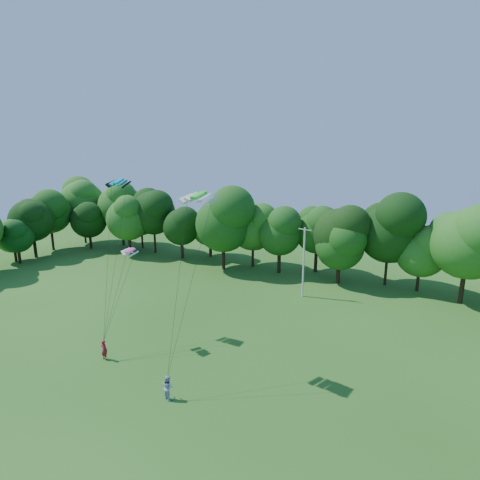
% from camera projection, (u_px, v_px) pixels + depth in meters
% --- Properties ---
extents(ground, '(160.00, 160.00, 0.00)m').
position_uv_depth(ground, '(132.00, 423.00, 25.40)').
color(ground, '#235216').
rests_on(ground, ground).
extents(utility_pole, '(1.75, 0.54, 8.96)m').
position_uv_depth(utility_pole, '(304.00, 262.00, 46.93)').
color(utility_pole, silver).
rests_on(utility_pole, ground).
extents(kite_flyer_left, '(0.68, 0.46, 1.83)m').
position_uv_depth(kite_flyer_left, '(104.00, 350.00, 33.06)').
color(kite_flyer_left, maroon).
rests_on(kite_flyer_left, ground).
extents(kite_flyer_right, '(1.10, 0.98, 1.88)m').
position_uv_depth(kite_flyer_right, '(168.00, 387.00, 27.75)').
color(kite_flyer_right, '#A3B4E2').
rests_on(kite_flyer_right, ground).
extents(kite_teal, '(2.46, 1.14, 0.53)m').
position_uv_depth(kite_teal, '(119.00, 181.00, 36.03)').
color(kite_teal, '#058EAB').
rests_on(kite_teal, ground).
extents(kite_green, '(3.25, 1.86, 0.56)m').
position_uv_depth(kite_green, '(199.00, 195.00, 28.99)').
color(kite_green, '#21DF22').
rests_on(kite_green, ground).
extents(kite_pink, '(2.05, 1.45, 0.39)m').
position_uv_depth(kite_pink, '(130.00, 251.00, 34.31)').
color(kite_pink, '#C8378F').
rests_on(kite_pink, ground).
extents(tree_back_west, '(7.86, 7.86, 11.44)m').
position_uv_depth(tree_back_west, '(141.00, 211.00, 70.89)').
color(tree_back_west, '#321C14').
rests_on(tree_back_west, ground).
extents(tree_back_center, '(8.17, 8.17, 11.88)m').
position_uv_depth(tree_back_center, '(341.00, 231.00, 51.69)').
color(tree_back_center, '#311E13').
rests_on(tree_back_center, ground).
extents(tree_flank_west, '(5.82, 5.82, 8.46)m').
position_uv_depth(tree_flank_west, '(16.00, 232.00, 61.21)').
color(tree_flank_west, '#312213').
rests_on(tree_flank_west, ground).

